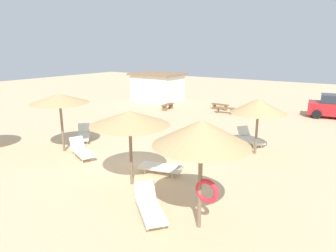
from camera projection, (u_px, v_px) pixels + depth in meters
ground_plane at (129, 167)px, 12.81m from camera, size 80.00×80.00×0.00m
parasol_0 at (60, 99)px, 14.22m from camera, size 2.77×2.77×2.88m
parasol_1 at (259, 106)px, 13.92m from camera, size 2.61×2.61×2.71m
parasol_3 at (130, 118)px, 10.62m from camera, size 2.89×2.89×2.82m
parasol_4 at (202, 134)px, 7.85m from camera, size 2.65×2.65×3.15m
lounger_0 at (83, 135)px, 16.55m from camera, size 1.77×1.75×0.79m
lounger_1 at (250, 138)px, 15.91m from camera, size 1.84×1.64×0.81m
lounger_3 at (164, 167)px, 12.07m from camera, size 1.95×1.08×0.80m
lounger_4 at (149, 206)px, 9.01m from camera, size 1.83×1.68×0.80m
lounger_5 at (82, 150)px, 13.98m from camera, size 1.95×1.29×0.81m
bench_0 at (168, 106)px, 24.92m from camera, size 0.51×1.52×0.49m
bench_1 at (225, 109)px, 23.45m from camera, size 1.54×0.57×0.49m
bench_2 at (220, 106)px, 24.89m from camera, size 1.53×0.56×0.49m
beach_cabana at (158, 87)px, 29.08m from camera, size 4.62×3.72×2.69m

